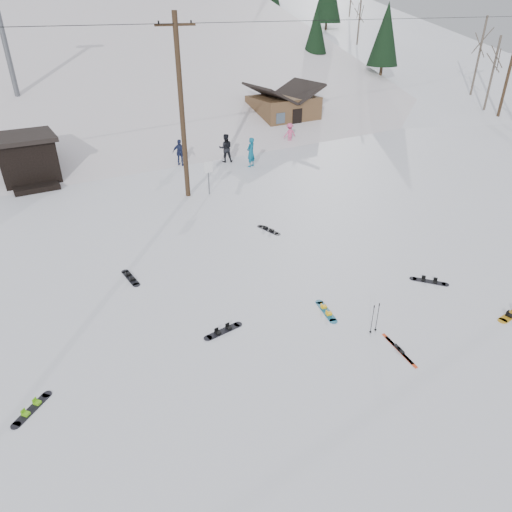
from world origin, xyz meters
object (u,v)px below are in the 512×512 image
cabin (283,112)px  hero_snowboard (326,311)px  utility_pole (182,108)px  hero_skis (399,350)px

cabin → hero_snowboard: bearing=-120.7°
hero_snowboard → utility_pole: bearing=12.4°
utility_pole → cabin: size_ratio=1.67×
cabin → hero_snowboard: size_ratio=3.89×
cabin → hero_skis: (-12.74, -25.20, -1.46)m
cabin → hero_snowboard: (-13.37, -22.49, -1.46)m
cabin → hero_skis: size_ratio=3.27×
utility_pole → cabin: (13.00, 10.00, -3.20)m
hero_snowboard → cabin: bearing=-16.6°
utility_pole → hero_skis: bearing=-89.0°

